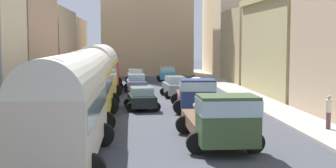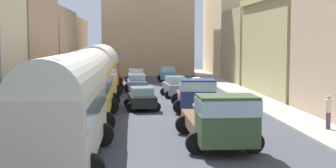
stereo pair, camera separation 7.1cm
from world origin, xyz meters
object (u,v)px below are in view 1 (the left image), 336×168
Objects in this scene: streetlamp_near at (6,60)px; car_2 at (142,98)px; parked_bus_3 at (105,67)px; car_3 at (136,83)px; parked_bus_0 at (66,104)px; parked_bus_2 at (98,70)px; cargo_truck_0 at (220,119)px; car_1 at (167,74)px; car_0 at (175,87)px; car_4 at (135,76)px; cargo_truck_1 at (195,93)px; parked_bus_1 at (88,82)px; pedestrian_1 at (329,111)px.

car_2 is at bearing 72.91° from streetlamp_near.
car_3 is (2.89, -1.65, -1.38)m from parked_bus_3.
parked_bus_0 is 18.00m from parked_bus_2.
parked_bus_2 is 2.40× the size of car_3.
parked_bus_3 is 13.47m from car_2.
car_3 is at bearing 91.01° from car_2.
parked_bus_2 is 16.93m from cargo_truck_0.
car_1 is at bearing 72.00° from car_3.
car_0 is 0.99× the size of car_3.
parked_bus_2 is 17.00m from car_4.
cargo_truck_1 is at bearing -85.80° from car_0.
parked_bus_1 is at bearing 90.00° from parked_bus_0.
streetlamp_near is at bearing -99.07° from parked_bus_1.
cargo_truck_1 is 23.64m from car_1.
pedestrian_1 is at bearing -68.31° from car_0.
parked_bus_2 is 6.79m from car_0.
streetlamp_near reaches higher than parked_bus_0.
cargo_truck_0 is at bearing -68.65° from parked_bus_2.
parked_bus_2 reaches higher than parked_bus_1.
pedestrian_1 is at bearing -60.75° from parked_bus_3.
parked_bus_3 is at bearing -124.42° from car_1.
car_1 is at bearing 90.05° from cargo_truck_1.
cargo_truck_1 is 1.00× the size of streetlamp_near.
car_1 is (6.53, 18.53, -1.55)m from parked_bus_2.
parked_bus_1 is 7.69m from cargo_truck_1.
parked_bus_3 reaches higher than car_2.
car_3 is 9.32m from car_4.
parked_bus_0 reaches higher than car_0.
pedestrian_1 is at bearing -46.31° from parked_bus_2.
pedestrian_1 is (9.08, -8.71, 0.29)m from car_2.
parked_bus_1 is at bearing 132.41° from cargo_truck_0.
parked_bus_0 is 14.49m from cargo_truck_1.
streetlamp_near reaches higher than car_0.
parked_bus_0 is at bearing -90.00° from parked_bus_2.
cargo_truck_0 is (6.15, -24.73, -0.94)m from parked_bus_3.
car_3 reaches higher than car_4.
parked_bus_0 is at bearing -90.00° from parked_bus_1.
parked_bus_2 reaches higher than cargo_truck_1.
car_1 is 2.07× the size of pedestrian_1.
streetlamp_near is (-4.61, -36.29, 3.15)m from car_4.
cargo_truck_0 is at bearing -153.60° from pedestrian_1.
cargo_truck_1 is 1.75× the size of car_1.
car_2 is 0.57× the size of streetlamp_near.
car_2 is (3.10, -4.04, -1.61)m from parked_bus_2.
cargo_truck_1 is (6.55, 12.89, -1.07)m from parked_bus_0.
car_4 is (2.91, 25.67, -1.49)m from parked_bus_1.
cargo_truck_0 is 10.63m from cargo_truck_1.
cargo_truck_1 reaches higher than car_0.
parked_bus_3 reaches higher than cargo_truck_0.
car_0 is at bearing 63.38° from parked_bus_1.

